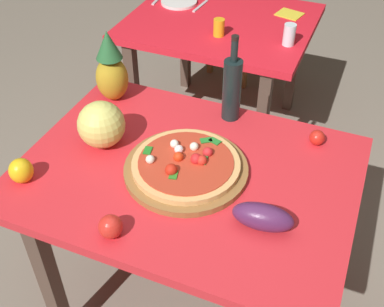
# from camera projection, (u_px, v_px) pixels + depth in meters

# --- Properties ---
(ground_plane) EXTENTS (10.00, 10.00, 0.00)m
(ground_plane) POSITION_uv_depth(u_px,v_px,m) (188.00, 289.00, 2.24)
(ground_plane) COLOR gray
(display_table) EXTENTS (1.22, 0.91, 0.76)m
(display_table) POSITION_uv_depth(u_px,v_px,m) (187.00, 188.00, 1.81)
(display_table) COLOR #4F3A30
(display_table) RESTS_ON ground_plane
(background_table) EXTENTS (1.04, 0.88, 0.76)m
(background_table) POSITION_uv_depth(u_px,v_px,m) (220.00, 36.00, 2.79)
(background_table) COLOR #4F3A30
(background_table) RESTS_ON ground_plane
(dining_chair) EXTENTS (0.51, 0.51, 0.85)m
(dining_chair) POSITION_uv_depth(u_px,v_px,m) (237.00, 16.00, 3.40)
(dining_chair) COLOR olive
(dining_chair) RESTS_ON ground_plane
(pizza_board) EXTENTS (0.45, 0.45, 0.02)m
(pizza_board) POSITION_uv_depth(u_px,v_px,m) (187.00, 170.00, 1.73)
(pizza_board) COLOR olive
(pizza_board) RESTS_ON display_table
(pizza) EXTENTS (0.39, 0.39, 0.06)m
(pizza) POSITION_uv_depth(u_px,v_px,m) (187.00, 164.00, 1.72)
(pizza) COLOR #E6AB64
(pizza) RESTS_ON pizza_board
(wine_bottle) EXTENTS (0.08, 0.08, 0.37)m
(wine_bottle) POSITION_uv_depth(u_px,v_px,m) (232.00, 88.00, 1.91)
(wine_bottle) COLOR black
(wine_bottle) RESTS_ON display_table
(pineapple_left) EXTENTS (0.14, 0.14, 0.32)m
(pineapple_left) POSITION_uv_depth(u_px,v_px,m) (111.00, 69.00, 2.02)
(pineapple_left) COLOR #B29022
(pineapple_left) RESTS_ON display_table
(melon) EXTENTS (0.18, 0.18, 0.18)m
(melon) POSITION_uv_depth(u_px,v_px,m) (101.00, 125.00, 1.81)
(melon) COLOR #DAD66A
(melon) RESTS_ON display_table
(bell_pepper) EXTENTS (0.09, 0.09, 0.09)m
(bell_pepper) POSITION_uv_depth(u_px,v_px,m) (21.00, 171.00, 1.68)
(bell_pepper) COLOR yellow
(bell_pepper) RESTS_ON display_table
(eggplant) EXTENTS (0.21, 0.11, 0.09)m
(eggplant) POSITION_uv_depth(u_px,v_px,m) (263.00, 217.00, 1.51)
(eggplant) COLOR #4F224D
(eggplant) RESTS_ON display_table
(tomato_near_board) EXTENTS (0.08, 0.08, 0.08)m
(tomato_near_board) POSITION_uv_depth(u_px,v_px,m) (111.00, 227.00, 1.49)
(tomato_near_board) COLOR red
(tomato_near_board) RESTS_ON display_table
(tomato_by_bottle) EXTENTS (0.06, 0.06, 0.06)m
(tomato_by_bottle) POSITION_uv_depth(u_px,v_px,m) (317.00, 138.00, 1.85)
(tomato_by_bottle) COLOR red
(tomato_by_bottle) RESTS_ON display_table
(drinking_glass_juice) EXTENTS (0.06, 0.06, 0.09)m
(drinking_glass_juice) POSITION_uv_depth(u_px,v_px,m) (219.00, 27.00, 2.54)
(drinking_glass_juice) COLOR #F1A51A
(drinking_glass_juice) RESTS_ON background_table
(drinking_glass_water) EXTENTS (0.06, 0.06, 0.11)m
(drinking_glass_water) POSITION_uv_depth(u_px,v_px,m) (289.00, 35.00, 2.45)
(drinking_glass_water) COLOR silver
(drinking_glass_water) RESTS_ON background_table
(dinner_plate) EXTENTS (0.22, 0.22, 0.02)m
(dinner_plate) POSITION_uv_depth(u_px,v_px,m) (179.00, 2.00, 2.89)
(dinner_plate) COLOR white
(dinner_plate) RESTS_ON background_table
(knife_utensil) EXTENTS (0.03, 0.18, 0.01)m
(knife_utensil) POSITION_uv_depth(u_px,v_px,m) (200.00, 6.00, 2.85)
(knife_utensil) COLOR silver
(knife_utensil) RESTS_ON background_table
(napkin_folded) EXTENTS (0.16, 0.15, 0.01)m
(napkin_folded) POSITION_uv_depth(u_px,v_px,m) (289.00, 14.00, 2.77)
(napkin_folded) COLOR yellow
(napkin_folded) RESTS_ON background_table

